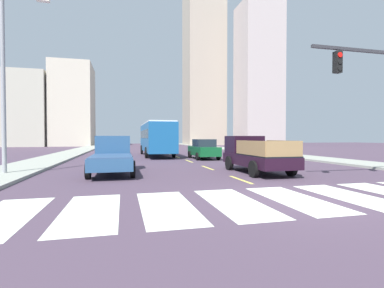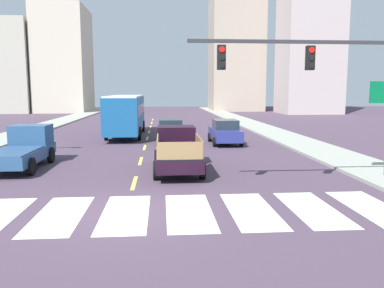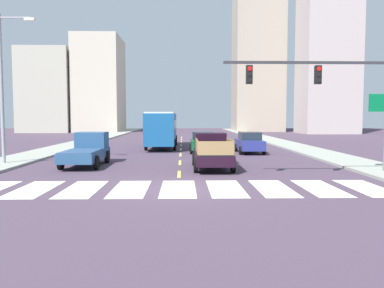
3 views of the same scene
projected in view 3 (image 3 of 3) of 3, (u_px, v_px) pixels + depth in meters
name	position (u px, v px, depth m)	size (l,w,h in m)	color
ground_plane	(178.00, 189.00, 15.87)	(160.00, 160.00, 0.00)	#49384A
sidewalk_right	(304.00, 149.00, 34.07)	(3.15, 110.00, 0.15)	#9A9D90
sidewalk_left	(56.00, 150.00, 33.57)	(3.15, 110.00, 0.15)	#9A9D90
crosswalk_stripe_1	(34.00, 189.00, 15.74)	(1.41, 3.88, 0.01)	silver
crosswalk_stripe_2	(82.00, 189.00, 15.78)	(1.41, 3.88, 0.01)	silver
crosswalk_stripe_3	(130.00, 189.00, 15.83)	(1.41, 3.88, 0.01)	silver
crosswalk_stripe_4	(178.00, 189.00, 15.87)	(1.41, 3.88, 0.01)	silver
crosswalk_stripe_5	(226.00, 188.00, 15.92)	(1.41, 3.88, 0.01)	silver
crosswalk_stripe_6	(273.00, 188.00, 15.96)	(1.41, 3.88, 0.01)	silver
crosswalk_stripe_7	(320.00, 188.00, 16.01)	(1.41, 3.88, 0.01)	silver
crosswalk_stripe_8	(367.00, 188.00, 16.05)	(1.41, 3.88, 0.01)	silver
lane_dash_0	(179.00, 174.00, 19.86)	(0.16, 2.40, 0.01)	#E3D354
lane_dash_1	(180.00, 162.00, 24.85)	(0.16, 2.40, 0.01)	#E3D354
lane_dash_2	(180.00, 155.00, 29.83)	(0.16, 2.40, 0.01)	#E3D354
lane_dash_3	(181.00, 149.00, 34.82)	(0.16, 2.40, 0.01)	#E3D354
lane_dash_4	(181.00, 145.00, 39.81)	(0.16, 2.40, 0.01)	#E3D354
lane_dash_5	(181.00, 142.00, 44.79)	(0.16, 2.40, 0.01)	#E3D354
lane_dash_6	(181.00, 139.00, 49.78)	(0.16, 2.40, 0.01)	#E3D354
lane_dash_7	(182.00, 137.00, 54.76)	(0.16, 2.40, 0.01)	#E3D354
pickup_stakebed	(212.00, 152.00, 22.31)	(2.18, 5.20, 1.96)	black
pickup_dark	(87.00, 150.00, 23.49)	(2.18, 5.20, 1.96)	navy
city_bus	(162.00, 127.00, 36.53)	(2.72, 10.80, 3.32)	#17548D
sedan_near_right	(249.00, 142.00, 31.18)	(2.02, 4.40, 1.72)	navy
sedan_far	(202.00, 142.00, 31.70)	(2.02, 4.40, 1.72)	#115228
traffic_signal_gantry	(340.00, 90.00, 17.70)	(7.95, 0.27, 6.00)	#2D2D33
streetlight_left	(4.00, 83.00, 23.16)	(2.20, 0.28, 9.00)	gray
block_mid_left	(51.00, 91.00, 73.69)	(9.39, 11.72, 15.36)	#ADA998
block_mid_right	(328.00, 40.00, 66.49)	(9.13, 7.99, 32.08)	#B3A6A2
block_low_left	(100.00, 85.00, 74.19)	(8.30, 11.25, 17.91)	beige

